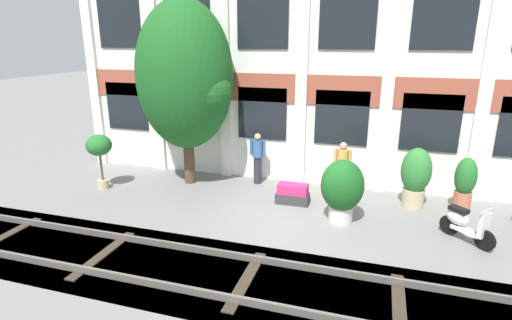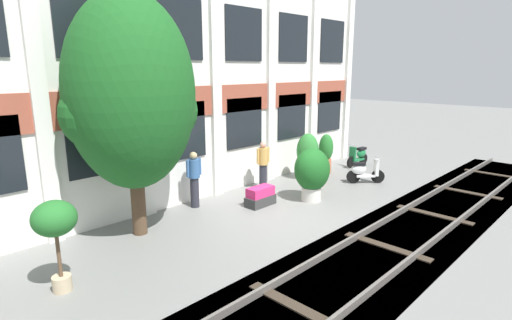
{
  "view_description": "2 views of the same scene",
  "coord_description": "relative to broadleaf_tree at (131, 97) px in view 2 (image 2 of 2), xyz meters",
  "views": [
    {
      "loc": [
        2.31,
        -9.61,
        4.62
      ],
      "look_at": [
        -1.05,
        1.37,
        1.11
      ],
      "focal_mm": 28.0,
      "sensor_mm": 36.0,
      "label": 1
    },
    {
      "loc": [
        -8.19,
        -6.88,
        4.08
      ],
      "look_at": [
        0.39,
        1.43,
        1.32
      ],
      "focal_mm": 28.0,
      "sensor_mm": 36.0,
      "label": 2
    }
  ],
  "objects": [
    {
      "name": "rail_tracks",
      "position": [
        3.47,
        -4.84,
        -3.56
      ],
      "size": [
        23.37,
        2.8,
        0.43
      ],
      "color": "#5B5449",
      "rests_on": "ground"
    },
    {
      "name": "apartment_facade",
      "position": [
        3.47,
        1.32,
        0.26
      ],
      "size": [
        15.73,
        0.64,
        7.37
      ],
      "color": "silver",
      "rests_on": "ground"
    },
    {
      "name": "broadleaf_tree",
      "position": [
        0.0,
        0.0,
        0.0
      ],
      "size": [
        3.15,
        3.0,
        5.81
      ],
      "color": "#4C3826",
      "rests_on": "ground"
    },
    {
      "name": "resident_by_doorway",
      "position": [
        4.92,
        0.36,
        -2.53
      ],
      "size": [
        0.52,
        0.34,
        1.67
      ],
      "rotation": [
        0.0,
        0.0,
        -1.72
      ],
      "color": "#282833",
      "rests_on": "ground"
    },
    {
      "name": "potted_plant_ribbed_drum",
      "position": [
        5.1,
        -1.56,
        -2.49
      ],
      "size": [
        1.1,
        1.1,
        1.68
      ],
      "color": "beige",
      "rests_on": "ground"
    },
    {
      "name": "ground_plane",
      "position": [
        3.47,
        -1.76,
        -3.42
      ],
      "size": [
        80.0,
        80.0,
        0.0
      ],
      "primitive_type": "plane",
      "color": "slate"
    },
    {
      "name": "scooter_second_parked",
      "position": [
        10.2,
        -0.26,
        -2.98
      ],
      "size": [
        1.38,
        0.5,
        0.98
      ],
      "rotation": [
        0.0,
        0.0,
        3.07
      ],
      "color": "black",
      "rests_on": "ground"
    },
    {
      "name": "resident_watching_tracks",
      "position": [
        2.18,
        0.59,
        -2.51
      ],
      "size": [
        0.53,
        0.34,
        1.69
      ],
      "rotation": [
        0.0,
        0.0,
        -1.58
      ],
      "color": "#282833",
      "rests_on": "ground"
    },
    {
      "name": "potted_plant_stone_basin",
      "position": [
        8.25,
        0.08,
        -2.59
      ],
      "size": [
        0.56,
        0.56,
        1.55
      ],
      "color": "#B76647",
      "rests_on": "ground"
    },
    {
      "name": "scooter_near_curb",
      "position": [
        7.99,
        -1.76,
        -2.98
      ],
      "size": [
        1.07,
        1.01,
        0.98
      ],
      "rotation": [
        0.0,
        0.0,
        5.53
      ],
      "color": "black",
      "rests_on": "ground"
    },
    {
      "name": "potted_plant_glazed_jar",
      "position": [
        6.97,
        0.02,
        -2.44
      ],
      "size": [
        0.82,
        0.82,
        1.74
      ],
      "color": "tan",
      "rests_on": "ground"
    },
    {
      "name": "potted_plant_tall_urn",
      "position": [
        -2.4,
        -1.34,
        -2.09
      ],
      "size": [
        0.78,
        0.78,
        1.77
      ],
      "color": "tan",
      "rests_on": "ground"
    },
    {
      "name": "potted_plant_square_trough",
      "position": [
        3.64,
        -0.73,
        -3.15
      ],
      "size": [
        0.97,
        0.47,
        0.58
      ],
      "color": "#333333",
      "rests_on": "ground"
    }
  ]
}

